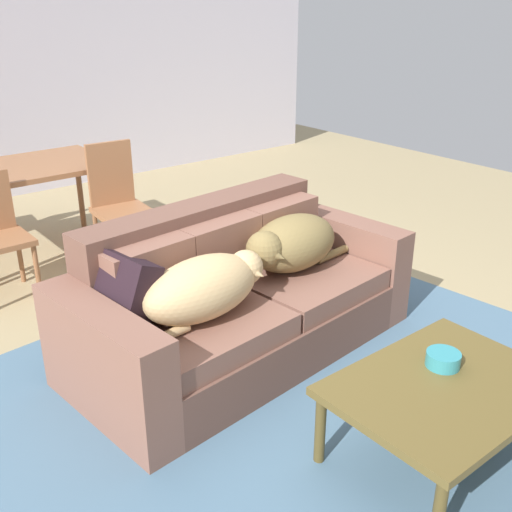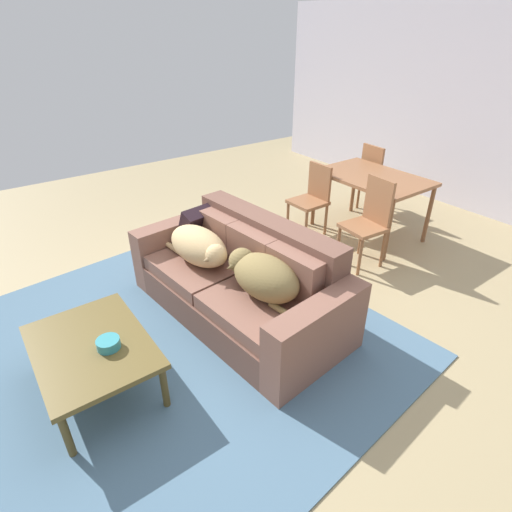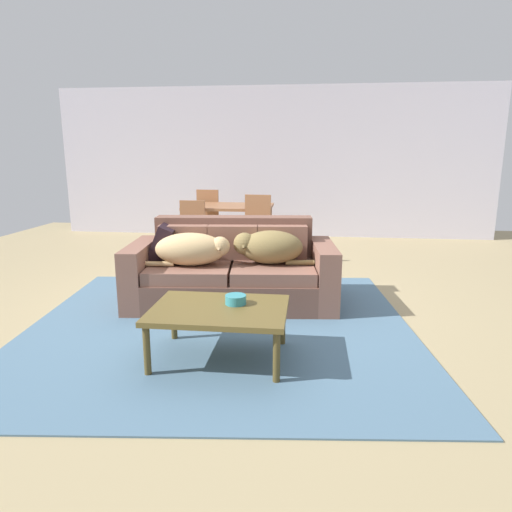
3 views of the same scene
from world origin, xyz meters
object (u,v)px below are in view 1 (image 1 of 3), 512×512
coffee_table (445,392)px  dining_table (25,175)px  throw_pillow_by_left_arm (121,292)px  bowl_on_coffee_table (443,359)px  couch (236,299)px  dining_chair_near_right (118,200)px  dog_on_left_cushion (205,287)px  dog_on_right_cushion (290,244)px

coffee_table → dining_table: dining_table is taller
throw_pillow_by_left_arm → bowl_on_coffee_table: bearing=-52.2°
couch → throw_pillow_by_left_arm: 0.79m
couch → dining_chair_near_right: (0.06, 1.61, 0.21)m
dog_on_left_cushion → throw_pillow_by_left_arm: throw_pillow_by_left_arm is taller
dog_on_right_cushion → bowl_on_coffee_table: dog_on_right_cushion is taller
dining_table → coffee_table: bearing=-81.1°
dog_on_right_cushion → bowl_on_coffee_table: (-0.13, -1.22, -0.16)m
couch → coffee_table: size_ratio=2.16×
coffee_table → dining_chair_near_right: size_ratio=1.04×
throw_pillow_by_left_arm → bowl_on_coffee_table: (0.98, -1.26, -0.16)m
dog_on_right_cushion → couch: bearing=165.6°
bowl_on_coffee_table → dining_chair_near_right: 2.90m
dog_on_left_cushion → dining_chair_near_right: dining_chair_near_right is taller
couch → dog_on_right_cushion: (0.38, -0.06, 0.28)m
dog_on_left_cushion → dog_on_right_cushion: size_ratio=1.06×
bowl_on_coffee_table → dog_on_right_cushion: bearing=83.8°
dog_on_right_cushion → coffee_table: (-0.24, -1.32, -0.24)m
dog_on_left_cushion → dining_table: (-0.07, 2.43, 0.09)m
dining_chair_near_right → throw_pillow_by_left_arm: bearing=-111.4°
couch → dog_on_right_cushion: bearing=-14.4°
couch → dining_chair_near_right: size_ratio=2.24×
bowl_on_coffee_table → dining_table: bearing=100.8°
dog_on_left_cushion → dog_on_right_cushion: bearing=6.7°
throw_pillow_by_left_arm → coffee_table: throw_pillow_by_left_arm is taller
dog_on_right_cushion → throw_pillow_by_left_arm: size_ratio=2.12×
dog_on_right_cushion → dining_chair_near_right: bearing=95.0°
dog_on_left_cushion → dog_on_right_cushion: (0.74, 0.16, 0.01)m
couch → bowl_on_coffee_table: 1.31m
bowl_on_coffee_table → dining_table: size_ratio=0.12×
throw_pillow_by_left_arm → bowl_on_coffee_table: throw_pillow_by_left_arm is taller
bowl_on_coffee_table → couch: bearing=100.8°
dining_chair_near_right → couch: bearing=-87.4°
throw_pillow_by_left_arm → dog_on_left_cushion: bearing=-28.2°
couch → dining_chair_near_right: bearing=82.1°
coffee_table → bowl_on_coffee_table: size_ratio=6.29×
dining_chair_near_right → coffee_table: bearing=-83.7°
couch → dining_table: size_ratio=1.69×
dog_on_right_cushion → coffee_table: size_ratio=0.81×
couch → dog_on_right_cushion: 0.47m
dining_chair_near_right → dog_on_right_cushion: bearing=-74.5°
throw_pillow_by_left_arm → couch: bearing=1.2°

